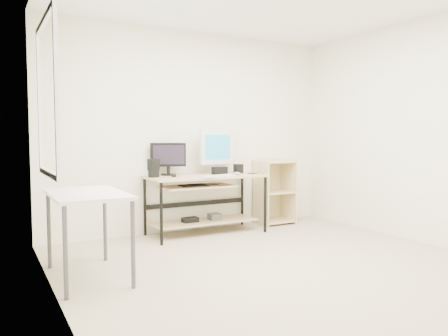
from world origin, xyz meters
TOP-DOWN VIEW (x-y plane):
  - room at (-0.14, 0.04)m, footprint 4.01×4.01m
  - desk at (-0.03, 1.66)m, footprint 1.50×0.65m
  - side_table at (-1.68, 0.60)m, footprint 0.60×1.00m
  - shelf_unit at (1.15, 1.82)m, footprint 0.50×0.40m
  - black_monitor at (-0.43, 1.86)m, footprint 0.43×0.20m
  - white_imac at (0.24, 1.81)m, footprint 0.54×0.17m
  - keyboard at (0.04, 1.41)m, footprint 0.49×0.24m
  - mouse at (0.37, 1.51)m, footprint 0.10×0.12m
  - center_speaker at (0.20, 1.66)m, footprint 0.20×0.10m
  - speaker_left at (-0.68, 1.68)m, footprint 0.13×0.13m
  - speaker_right at (0.51, 1.72)m, footprint 0.10×0.10m
  - audio_controller at (-0.70, 1.70)m, footprint 0.08×0.06m
  - volume_puck at (-0.45, 1.61)m, footprint 0.06×0.06m
  - smartphone at (0.62, 1.54)m, footprint 0.08×0.13m
  - coaster at (0.70, 1.45)m, footprint 0.09×0.09m
  - drinking_glass at (0.70, 1.45)m, footprint 0.07×0.07m

SIDE VIEW (x-z plane):
  - shelf_unit at x=1.15m, z-range 0.00..0.90m
  - desk at x=-0.03m, z-range 0.16..0.91m
  - side_table at x=-1.68m, z-range 0.30..1.05m
  - coaster at x=0.70m, z-range 0.75..0.76m
  - smartphone at x=0.62m, z-range 0.75..0.76m
  - keyboard at x=0.04m, z-range 0.75..0.77m
  - volume_puck at x=-0.45m, z-range 0.75..0.77m
  - mouse at x=0.37m, z-range 0.75..0.79m
  - center_speaker at x=0.20m, z-range 0.75..0.85m
  - speaker_right at x=0.51m, z-range 0.75..0.87m
  - drinking_glass at x=0.70m, z-range 0.76..0.88m
  - audio_controller at x=-0.70m, z-range 0.75..0.91m
  - speaker_left at x=-0.68m, z-range 0.76..0.97m
  - black_monitor at x=-0.43m, z-range 0.78..1.19m
  - white_imac at x=0.24m, z-range 0.79..1.37m
  - room at x=-0.14m, z-range 0.01..2.63m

